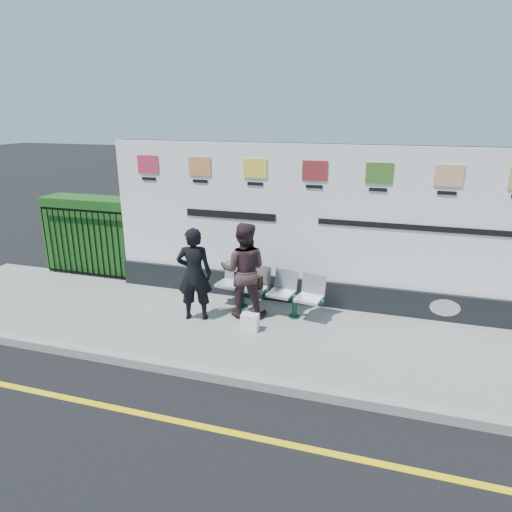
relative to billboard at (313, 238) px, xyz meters
The scene contains 12 objects.
ground 4.13m from the billboard, 97.40° to the right, with size 80.00×80.00×0.00m, color black.
pavement 1.98m from the billboard, 110.32° to the right, with size 14.00×3.00×0.12m, color gray.
kerb 3.19m from the billboard, 99.95° to the right, with size 14.00×0.18×0.14m, color gray.
yellow_line 4.13m from the billboard, 97.40° to the right, with size 14.00×0.10×0.01m, color yellow.
billboard is the anchor object (origin of this frame).
hedge 5.11m from the billboard, behind, with size 2.35×0.70×1.70m, color #1A4B16.
railing 5.10m from the billboard, behind, with size 2.05×0.06×1.54m, color black, non-canonical shape.
bench 1.43m from the billboard, 136.38° to the right, with size 2.03×0.54×0.44m, color #B3B6BD, non-canonical shape.
woman_left 2.29m from the billboard, 145.00° to the right, with size 0.61×0.40×1.68m, color black.
woman_right 1.46m from the billboard, 139.29° to the right, with size 0.84×0.66×1.73m, color #382426.
handbag_brown 1.35m from the billboard, 147.25° to the right, with size 0.29×0.12×0.23m, color black.
carrier_bag_white 2.01m from the billboard, 117.81° to the right, with size 0.29×0.17×0.29m, color white.
Camera 1 is at (1.88, -4.26, 3.70)m, focal length 32.00 mm.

